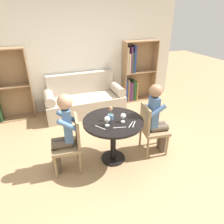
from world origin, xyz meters
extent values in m
plane|color=tan|center=(0.00, 0.00, 0.00)|extent=(16.00, 16.00, 0.00)
cube|color=beige|center=(0.00, 2.32, 1.35)|extent=(5.20, 0.05, 2.70)
cylinder|color=black|center=(0.00, 0.00, 0.73)|extent=(0.94, 0.94, 0.03)
cylinder|color=black|center=(0.00, 0.00, 0.37)|extent=(0.09, 0.09, 0.69)
cylinder|color=black|center=(0.00, 0.00, 0.01)|extent=(0.40, 0.40, 0.03)
cube|color=#B7A893|center=(0.00, 1.85, 0.21)|extent=(1.85, 0.80, 0.42)
cube|color=#B7A893|center=(0.00, 2.17, 0.67)|extent=(1.63, 0.16, 0.50)
cylinder|color=#B7A893|center=(-0.81, 1.85, 0.53)|extent=(0.22, 0.72, 0.22)
cylinder|color=#B7A893|center=(0.81, 1.85, 0.53)|extent=(0.22, 0.72, 0.22)
cube|color=#93704C|center=(-1.60, 2.27, 0.79)|extent=(0.92, 0.02, 1.59)
cube|color=#93704C|center=(-1.15, 2.14, 0.79)|extent=(0.02, 0.28, 1.59)
cube|color=#93704C|center=(-1.60, 2.14, 0.01)|extent=(0.87, 0.28, 0.02)
cube|color=#93704C|center=(-1.60, 2.14, 0.79)|extent=(0.87, 0.28, 0.02)
cube|color=#93704C|center=(1.60, 2.27, 0.79)|extent=(0.92, 0.02, 1.59)
cube|color=#93704C|center=(1.15, 2.14, 0.79)|extent=(0.02, 0.28, 1.59)
cube|color=#93704C|center=(2.05, 2.14, 0.79)|extent=(0.02, 0.28, 1.59)
cube|color=#93704C|center=(1.60, 2.14, 0.01)|extent=(0.87, 0.28, 0.02)
cube|color=#93704C|center=(1.60, 2.14, 0.79)|extent=(0.87, 0.28, 0.02)
cube|color=#93704C|center=(1.60, 2.14, 1.58)|extent=(0.87, 0.28, 0.02)
cube|color=navy|center=(1.20, 2.13, 0.34)|extent=(0.05, 0.23, 0.63)
cube|color=olive|center=(1.25, 2.13, 0.33)|extent=(0.03, 0.23, 0.61)
cube|color=#602D5B|center=(1.30, 2.13, 0.30)|extent=(0.04, 0.23, 0.55)
cube|color=#602D5B|center=(1.36, 2.13, 0.28)|extent=(0.05, 0.23, 0.51)
cube|color=#234723|center=(1.40, 2.13, 0.32)|extent=(0.03, 0.23, 0.59)
cube|color=#234723|center=(1.46, 2.13, 0.29)|extent=(0.05, 0.23, 0.54)
cube|color=olive|center=(1.51, 2.13, 0.29)|extent=(0.04, 0.23, 0.53)
cube|color=tan|center=(1.20, 2.13, 1.13)|extent=(0.04, 0.23, 0.65)
cube|color=tan|center=(1.26, 2.13, 1.06)|extent=(0.05, 0.23, 0.50)
cube|color=#602D5B|center=(1.31, 2.13, 1.14)|extent=(0.03, 0.23, 0.66)
cube|color=#234723|center=(1.35, 2.13, 1.07)|extent=(0.03, 0.23, 0.53)
cube|color=navy|center=(1.40, 2.13, 1.15)|extent=(0.05, 0.23, 0.68)
cylinder|color=#937A56|center=(-0.91, 0.25, 0.20)|extent=(0.04, 0.04, 0.40)
cylinder|color=#937A56|center=(-0.95, -0.11, 0.20)|extent=(0.04, 0.04, 0.40)
cylinder|color=#937A56|center=(-0.55, 0.21, 0.20)|extent=(0.04, 0.04, 0.40)
cylinder|color=#937A56|center=(-0.59, -0.14, 0.20)|extent=(0.04, 0.04, 0.40)
cube|color=#937A56|center=(-0.75, 0.05, 0.42)|extent=(0.46, 0.46, 0.05)
cube|color=#937A56|center=(-0.56, 0.03, 0.68)|extent=(0.08, 0.38, 0.45)
cylinder|color=#937A56|center=(0.90, -0.24, 0.20)|extent=(0.04, 0.04, 0.40)
cylinder|color=#937A56|center=(0.95, 0.11, 0.20)|extent=(0.04, 0.04, 0.40)
cylinder|color=#937A56|center=(0.55, -0.19, 0.20)|extent=(0.04, 0.04, 0.40)
cylinder|color=#937A56|center=(0.60, 0.16, 0.20)|extent=(0.04, 0.04, 0.40)
cube|color=#937A56|center=(0.75, -0.04, 0.42)|extent=(0.48, 0.48, 0.05)
cube|color=#937A56|center=(0.56, -0.01, 0.68)|extent=(0.10, 0.38, 0.45)
cylinder|color=brown|center=(-0.90, 0.13, 0.23)|extent=(0.11, 0.11, 0.45)
cylinder|color=brown|center=(-0.91, 0.02, 0.23)|extent=(0.11, 0.11, 0.45)
cylinder|color=brown|center=(-0.79, 0.12, 0.50)|extent=(0.31, 0.14, 0.11)
cylinder|color=brown|center=(-0.81, 0.01, 0.50)|extent=(0.31, 0.14, 0.11)
cube|color=#4C709E|center=(-0.69, 0.05, 0.77)|extent=(0.14, 0.21, 0.54)
cylinder|color=#4C709E|center=(-0.68, 0.19, 0.86)|extent=(0.29, 0.10, 0.23)
cylinder|color=#4C709E|center=(-0.70, -0.08, 0.86)|extent=(0.29, 0.10, 0.23)
sphere|color=tan|center=(-0.69, 0.05, 1.15)|extent=(0.22, 0.22, 0.22)
cylinder|color=brown|center=(0.90, -0.13, 0.23)|extent=(0.11, 0.11, 0.45)
cylinder|color=brown|center=(0.92, -0.02, 0.23)|extent=(0.11, 0.11, 0.45)
cylinder|color=brown|center=(0.79, -0.11, 0.50)|extent=(0.31, 0.15, 0.11)
cylinder|color=brown|center=(0.81, 0.00, 0.50)|extent=(0.31, 0.15, 0.11)
cube|color=#4C709E|center=(0.69, -0.04, 0.78)|extent=(0.15, 0.22, 0.55)
cylinder|color=#4C709E|center=(0.67, -0.17, 0.86)|extent=(0.29, 0.11, 0.23)
cylinder|color=#4C709E|center=(0.71, 0.09, 0.86)|extent=(0.29, 0.11, 0.23)
sphere|color=#936B4C|center=(0.69, -0.04, 1.15)|extent=(0.21, 0.21, 0.21)
cylinder|color=white|center=(-0.14, -0.11, 0.75)|extent=(0.06, 0.06, 0.00)
cylinder|color=white|center=(-0.14, -0.11, 0.79)|extent=(0.01, 0.01, 0.07)
sphere|color=white|center=(-0.14, -0.11, 0.86)|extent=(0.09, 0.09, 0.09)
sphere|color=maroon|center=(-0.14, -0.11, 0.85)|extent=(0.06, 0.06, 0.06)
cylinder|color=white|center=(0.12, -0.09, 0.75)|extent=(0.06, 0.06, 0.00)
cylinder|color=white|center=(0.12, -0.09, 0.79)|extent=(0.01, 0.01, 0.06)
sphere|color=white|center=(0.12, -0.09, 0.85)|extent=(0.08, 0.08, 0.08)
sphere|color=beige|center=(0.12, -0.09, 0.84)|extent=(0.06, 0.06, 0.06)
cylinder|color=slate|center=(-0.03, 0.04, 0.79)|extent=(0.09, 0.09, 0.08)
cylinder|color=#4C7A42|center=(-0.03, 0.04, 0.88)|extent=(0.01, 0.01, 0.09)
sphere|color=#D16684|center=(-0.03, 0.04, 0.92)|extent=(0.04, 0.04, 0.04)
cylinder|color=#4C7A42|center=(-0.01, 0.04, 0.88)|extent=(0.01, 0.01, 0.10)
sphere|color=#EACC4C|center=(-0.01, 0.04, 0.93)|extent=(0.04, 0.04, 0.04)
cylinder|color=#4C7A42|center=(-0.02, 0.04, 0.90)|extent=(0.00, 0.01, 0.12)
sphere|color=#D16684|center=(-0.02, 0.04, 0.96)|extent=(0.04, 0.04, 0.04)
cylinder|color=#4C7A42|center=(-0.03, 0.03, 0.90)|extent=(0.01, 0.01, 0.13)
sphere|color=#E07F4C|center=(-0.03, 0.03, 0.96)|extent=(0.04, 0.04, 0.04)
cylinder|color=#4C7A42|center=(-0.04, 0.04, 0.88)|extent=(0.01, 0.01, 0.09)
sphere|color=#E07F4C|center=(-0.04, 0.04, 0.93)|extent=(0.04, 0.04, 0.04)
cube|color=silver|center=(0.25, -0.22, 0.75)|extent=(0.12, 0.16, 0.00)
cube|color=silver|center=(-0.25, -0.13, 0.75)|extent=(0.11, 0.16, 0.00)
cube|color=silver|center=(0.01, -0.23, 0.75)|extent=(0.19, 0.05, 0.00)
cube|color=silver|center=(0.20, -0.21, 0.75)|extent=(0.14, 0.14, 0.00)
camera|label=1|loc=(-0.99, -2.49, 2.26)|focal=32.00mm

